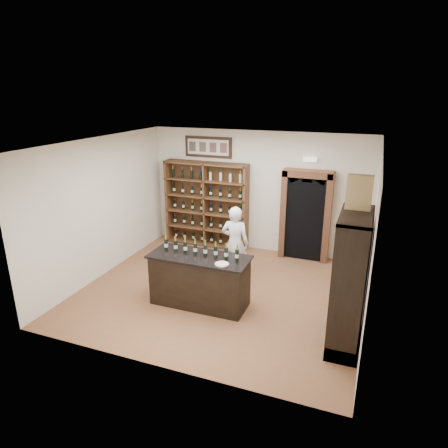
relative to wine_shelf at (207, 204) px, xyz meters
The scene contains 22 objects.
floor 2.89m from the wine_shelf, 60.87° to the right, with size 5.50×5.50×0.00m, color brown.
ceiling 3.28m from the wine_shelf, 60.87° to the right, with size 5.50×5.50×0.00m, color white.
wall_back 1.37m from the wine_shelf, ahead, with size 5.50×0.04×3.00m, color silver.
wall_left 2.78m from the wine_shelf, 121.86° to the right, with size 0.04×5.00×3.00m, color silver.
wall_right 4.69m from the wine_shelf, 29.94° to the right, with size 0.04×5.00×3.00m, color silver.
wine_shelf is the anchor object (origin of this frame).
framed_picture 1.46m from the wine_shelf, 90.00° to the left, with size 1.25×0.04×0.52m, color black.
arched_doorway 2.55m from the wine_shelf, ahead, with size 1.17×0.35×2.17m.
emergency_light 2.86m from the wine_shelf, ahead, with size 0.30×0.10×0.10m, color white.
tasting_counter 3.19m from the wine_shelf, 69.44° to the right, with size 1.88×0.78×1.00m.
counter_bottle_0 2.90m from the wine_shelf, 82.47° to the right, with size 0.07×0.07×0.30m.
counter_bottle_1 2.94m from the wine_shelf, 78.49° to the right, with size 0.07×0.07×0.30m.
counter_bottle_2 2.98m from the wine_shelf, 74.62° to the right, with size 0.07×0.07×0.30m.
counter_bottle_3 3.04m from the wine_shelf, 70.88° to the right, with size 0.07×0.07×0.30m.
counter_bottle_4 3.12m from the wine_shelf, 67.31° to the right, with size 0.07×0.07×0.30m.
counter_bottle_5 3.20m from the wine_shelf, 63.91° to the right, with size 0.07×0.07×0.30m.
counter_bottle_6 3.30m from the wine_shelf, 60.70° to the right, with size 0.07×0.07×0.30m.
counter_bottle_7 3.40m from the wine_shelf, 57.68° to the right, with size 0.07×0.07×0.30m.
side_cabinet 5.02m from the wine_shelf, 40.21° to the right, with size 0.48×1.20×2.20m.
shopkeeper 2.14m from the wine_shelf, 50.45° to the right, with size 0.59×0.39×1.63m, color white.
plate 3.54m from the wine_shelf, 62.55° to the right, with size 0.25×0.25×0.02m, color beige.
wine_crate 5.00m from the wine_shelf, 38.16° to the right, with size 0.37×0.15×0.53m, color tan.
Camera 1 is at (2.65, -6.79, 3.94)m, focal length 32.00 mm.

